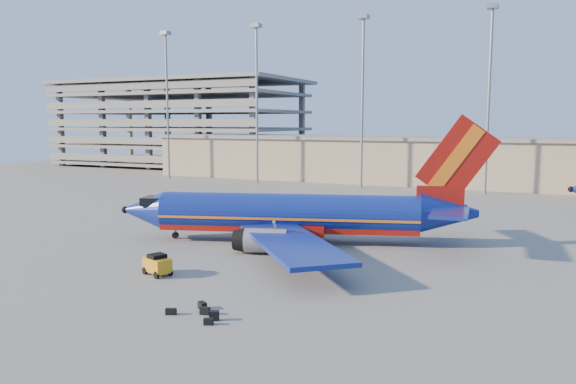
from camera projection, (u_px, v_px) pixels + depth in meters
name	position (u px, v px, depth m)	size (l,w,h in m)	color
ground	(261.00, 243.00, 52.01)	(220.00, 220.00, 0.00)	slate
terminal_building	(463.00, 161.00, 99.41)	(122.00, 16.00, 8.50)	#9D896C
parking_garage	(181.00, 120.00, 143.18)	(62.00, 32.00, 21.40)	slate
light_mast_row	(423.00, 81.00, 89.09)	(101.60, 1.60, 28.65)	gray
aircraft_main	(297.00, 215.00, 52.17)	(33.93, 32.12, 11.85)	navy
baggage_tug	(157.00, 264.00, 41.03)	(2.51, 2.02, 1.57)	orange
luggage_pile	(201.00, 312.00, 32.41)	(3.53, 2.62, 0.54)	black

